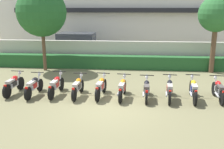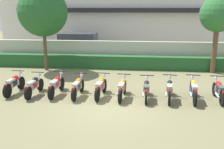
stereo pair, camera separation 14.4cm
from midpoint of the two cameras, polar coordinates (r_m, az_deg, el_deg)
name	(u,v)px [view 1 (the left image)]	position (r m, az deg, el deg)	size (l,w,h in m)	color
ground	(109,107)	(10.12, -1.16, -7.21)	(60.00, 60.00, 0.00)	olive
building	(125,12)	(24.52, 2.78, 13.71)	(21.40, 6.50, 6.68)	silver
compound_wall	(120,54)	(16.84, 1.51, 4.62)	(20.33, 0.30, 1.64)	#BCB7A8
hedge_row	(119,62)	(16.23, 1.34, 2.75)	(16.26, 0.70, 0.82)	#235628
parked_car	(79,46)	(19.71, -7.58, 6.33)	(4.55, 2.17, 1.89)	#9EA3A8
tree_near_inspector	(42,12)	(15.99, -15.57, 13.17)	(2.89, 2.89, 4.94)	brown
tree_far_side	(217,15)	(15.96, 21.86, 12.16)	(2.04, 2.04, 4.42)	brown
motorcycle_in_row_0	(14,84)	(12.31, -21.24, -1.99)	(0.60, 1.82, 0.96)	black
motorcycle_in_row_1	(34,86)	(11.81, -17.22, -2.40)	(0.60, 1.83, 0.94)	black
motorcycle_in_row_2	(56,85)	(11.63, -12.58, -2.30)	(0.60, 1.94, 0.96)	black
motorcycle_in_row_3	(78,87)	(11.25, -7.94, -2.69)	(0.60, 1.80, 0.94)	black
motorcycle_in_row_4	(101,87)	(11.11, -2.84, -2.72)	(0.60, 1.82, 0.97)	black
motorcycle_in_row_5	(122,88)	(10.97, 1.94, -2.98)	(0.60, 1.83, 0.95)	black
motorcycle_in_row_6	(146,89)	(10.93, 7.25, -3.21)	(0.60, 1.77, 0.94)	black
motorcycle_in_row_7	(169,89)	(11.05, 12.21, -3.15)	(0.60, 1.89, 0.97)	black
motorcycle_in_row_8	(193,89)	(11.24, 17.17, -3.14)	(0.60, 1.93, 0.98)	black
motorcycle_in_row_9	(218,90)	(11.56, 22.13, -3.16)	(0.60, 1.80, 0.96)	black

